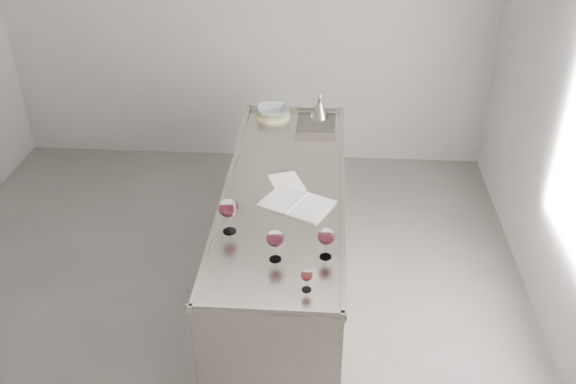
# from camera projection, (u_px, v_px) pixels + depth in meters

# --- Properties ---
(room_shell) EXTENTS (4.54, 5.04, 2.84)m
(room_shell) POSITION_uv_depth(u_px,v_px,m) (192.00, 141.00, 3.62)
(room_shell) COLOR #585552
(room_shell) RESTS_ON ground
(counter) EXTENTS (0.77, 2.42, 0.97)m
(counter) POSITION_uv_depth(u_px,v_px,m) (285.00, 246.00, 4.33)
(counter) COLOR #9F968F
(counter) RESTS_ON ground
(wine_glass_left) EXTENTS (0.11, 0.11, 0.22)m
(wine_glass_left) POSITION_uv_depth(u_px,v_px,m) (228.00, 209.00, 3.58)
(wine_glass_left) COLOR white
(wine_glass_left) RESTS_ON counter
(wine_glass_middle) EXTENTS (0.10, 0.10, 0.19)m
(wine_glass_middle) POSITION_uv_depth(u_px,v_px,m) (275.00, 239.00, 3.36)
(wine_glass_middle) COLOR white
(wine_glass_middle) RESTS_ON counter
(wine_glass_right) EXTENTS (0.09, 0.09, 0.19)m
(wine_glass_right) POSITION_uv_depth(u_px,v_px,m) (326.00, 237.00, 3.38)
(wine_glass_right) COLOR white
(wine_glass_right) RESTS_ON counter
(wine_glass_small) EXTENTS (0.06, 0.06, 0.13)m
(wine_glass_small) POSITION_uv_depth(u_px,v_px,m) (307.00, 276.00, 3.17)
(wine_glass_small) COLOR white
(wine_glass_small) RESTS_ON counter
(notebook) EXTENTS (0.49, 0.44, 0.02)m
(notebook) POSITION_uv_depth(u_px,v_px,m) (297.00, 204.00, 3.90)
(notebook) COLOR white
(notebook) RESTS_ON counter
(loose_paper_top) EXTENTS (0.27, 0.32, 0.00)m
(loose_paper_top) POSITION_uv_depth(u_px,v_px,m) (287.00, 183.00, 4.12)
(loose_paper_top) COLOR white
(loose_paper_top) RESTS_ON counter
(trivet) EXTENTS (0.34, 0.34, 0.02)m
(trivet) POSITION_uv_depth(u_px,v_px,m) (273.00, 116.00, 4.99)
(trivet) COLOR beige
(trivet) RESTS_ON counter
(ceramic_bowl) EXTENTS (0.28, 0.28, 0.06)m
(ceramic_bowl) POSITION_uv_depth(u_px,v_px,m) (273.00, 111.00, 4.97)
(ceramic_bowl) COLOR gray
(ceramic_bowl) RESTS_ON trivet
(wine_funnel) EXTENTS (0.14, 0.14, 0.21)m
(wine_funnel) POSITION_uv_depth(u_px,v_px,m) (320.00, 109.00, 4.96)
(wine_funnel) COLOR #A39B91
(wine_funnel) RESTS_ON counter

